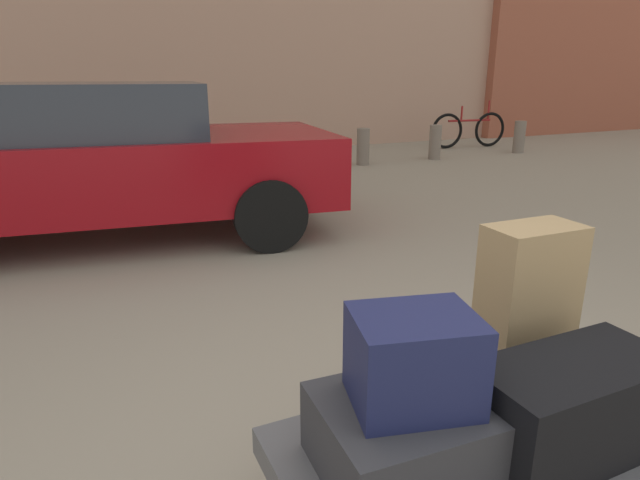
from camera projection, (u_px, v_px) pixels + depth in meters
luggage_cart at (469, 458)px, 1.77m from camera, size 1.28×0.72×0.34m
suitcase_charcoal_rear_right at (409, 434)px, 1.59m from camera, size 0.56×0.46×0.23m
duffel_bag_black_front_left at (571, 406)px, 1.66m from camera, size 0.65×0.32×0.31m
suitcase_tan_front_right at (527, 304)px, 2.03m from camera, size 0.36×0.21×0.62m
duffel_bag_navy_topmost_pile at (413, 360)px, 1.52m from camera, size 0.41×0.36×0.28m
parked_car at (91, 158)px, 4.83m from camera, size 4.50×2.37×1.42m
bicycle_leaning at (469, 130)px, 11.12m from camera, size 1.76×0.25×0.96m
bollard_kerb_near at (296, 151)px, 8.50m from camera, size 0.22×0.22×0.62m
bollard_kerb_mid at (363, 147)px, 8.99m from camera, size 0.22×0.22×0.62m
bollard_kerb_far at (435, 142)px, 9.58m from camera, size 0.22×0.22×0.62m
bollard_corner at (519, 137)px, 10.38m from camera, size 0.22×0.22×0.62m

